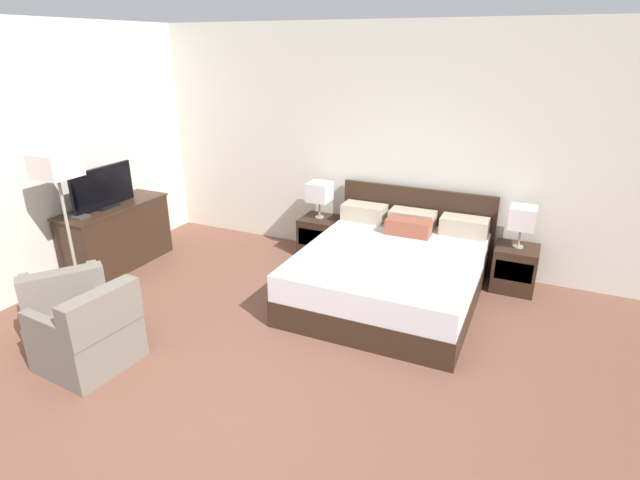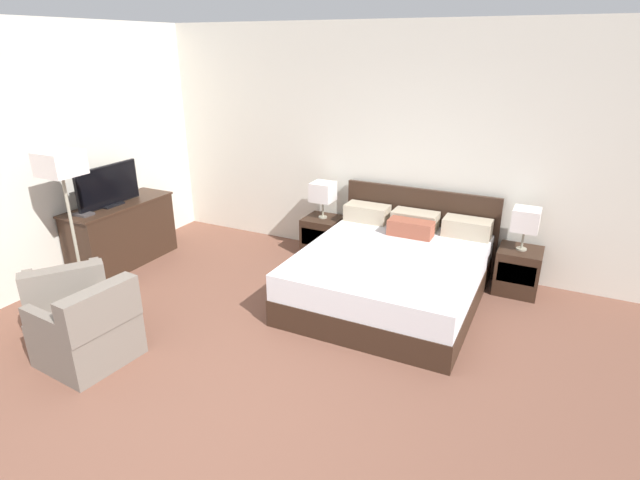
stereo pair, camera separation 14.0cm
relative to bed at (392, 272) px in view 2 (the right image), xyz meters
name	(u,v)px [view 2 (the right image)]	position (x,y,z in m)	size (l,w,h in m)	color
ground_plane	(207,420)	(-0.59, -2.43, -0.30)	(10.40, 10.40, 0.00)	brown
wall_back	(379,146)	(-0.59, 1.07, 1.12)	(7.16, 0.06, 2.84)	silver
wall_left	(62,155)	(-3.61, -0.99, 1.12)	(0.06, 5.27, 2.84)	silver
bed	(392,272)	(0.00, 0.00, 0.00)	(1.86, 2.11, 0.98)	#332116
nightstand_left	(323,236)	(-1.20, 0.75, -0.05)	(0.46, 0.44, 0.50)	#332116
nightstand_right	(518,271)	(1.20, 0.75, -0.05)	(0.46, 0.44, 0.50)	#332116
table_lamp_left	(323,192)	(-1.20, 0.76, 0.54)	(0.27, 0.27, 0.47)	gray
table_lamp_right	(526,220)	(1.20, 0.76, 0.54)	(0.27, 0.27, 0.47)	gray
dresser	(122,233)	(-3.30, -0.61, 0.10)	(0.51, 1.36, 0.79)	#332116
tv	(108,187)	(-3.29, -0.70, 0.72)	(0.18, 0.87, 0.48)	black
book_red_cover	(84,214)	(-3.29, -1.10, 0.50)	(0.20, 0.15, 0.03)	#383333
armchair_by_window	(69,305)	(-2.51, -2.02, -0.02)	(0.96, 0.95, 0.76)	#70665B
armchair_companion	(89,332)	(-1.95, -2.27, -0.02)	(0.75, 0.74, 0.76)	#70665B
floor_lamp	(62,174)	(-2.99, -1.48, 1.07)	(0.36, 0.36, 1.61)	gray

